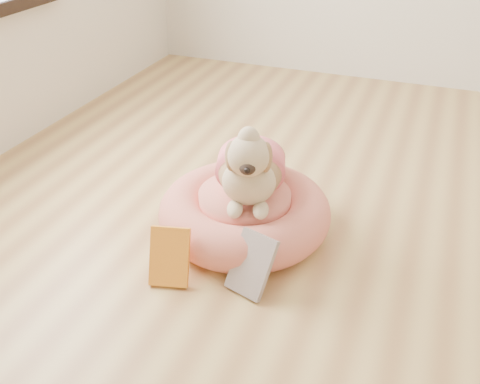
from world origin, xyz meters
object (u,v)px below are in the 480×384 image
(pet_bed, at_px, (245,212))
(book_white, at_px, (252,264))
(book_yellow, at_px, (170,257))
(dog, at_px, (250,154))

(pet_bed, bearing_deg, book_white, -65.45)
(pet_bed, xyz_separation_m, book_yellow, (-0.13, -0.37, 0.01))
(dog, bearing_deg, pet_bed, 171.31)
(pet_bed, relative_size, book_yellow, 3.28)
(pet_bed, height_order, book_yellow, book_yellow)
(book_yellow, bearing_deg, pet_bed, 56.06)
(dog, bearing_deg, book_white, -86.01)
(pet_bed, distance_m, book_white, 0.34)
(pet_bed, bearing_deg, book_yellow, -109.88)
(pet_bed, height_order, dog, dog)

